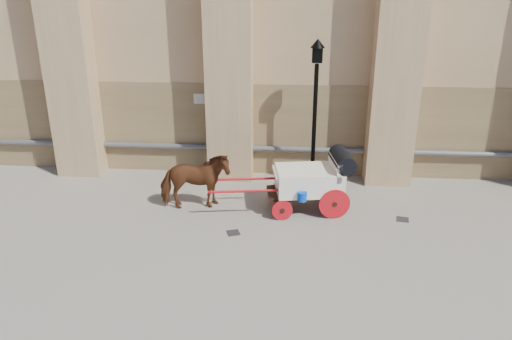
{
  "coord_description": "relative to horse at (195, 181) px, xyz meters",
  "views": [
    {
      "loc": [
        1.03,
        -11.52,
        6.19
      ],
      "look_at": [
        0.01,
        1.21,
        1.19
      ],
      "focal_mm": 35.0,
      "sensor_mm": 36.0,
      "label": 1
    }
  ],
  "objects": [
    {
      "name": "street_lamp",
      "position": [
        3.32,
        1.9,
        1.6
      ],
      "size": [
        0.42,
        0.42,
        4.52
      ],
      "color": "black",
      "rests_on": "ground"
    },
    {
      "name": "horse",
      "position": [
        0.0,
        0.0,
        0.0
      ],
      "size": [
        2.08,
        1.26,
        1.64
      ],
      "primitive_type": "imported",
      "rotation": [
        0.0,
        0.0,
        1.77
      ],
      "color": "brown",
      "rests_on": "ground"
    },
    {
      "name": "drain_grate_far",
      "position": [
        5.74,
        -0.27,
        -0.81
      ],
      "size": [
        0.37,
        0.37,
        0.01
      ],
      "primitive_type": "cube",
      "rotation": [
        0.0,
        0.0,
        -0.16
      ],
      "color": "black",
      "rests_on": "ground"
    },
    {
      "name": "carriage",
      "position": [
        3.31,
        0.18,
        0.11
      ],
      "size": [
        4.07,
        1.63,
        1.73
      ],
      "rotation": [
        0.0,
        0.0,
        0.15
      ],
      "color": "black",
      "rests_on": "ground"
    },
    {
      "name": "drain_grate_near",
      "position": [
        1.24,
        -1.38,
        -0.81
      ],
      "size": [
        0.41,
        0.41,
        0.01
      ],
      "primitive_type": "cube",
      "rotation": [
        0.0,
        0.0,
        0.35
      ],
      "color": "black",
      "rests_on": "ground"
    },
    {
      "name": "ground",
      "position": [
        1.7,
        -1.14,
        -0.82
      ],
      "size": [
        90.0,
        90.0,
        0.0
      ],
      "primitive_type": "plane",
      "color": "slate",
      "rests_on": "ground"
    }
  ]
}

